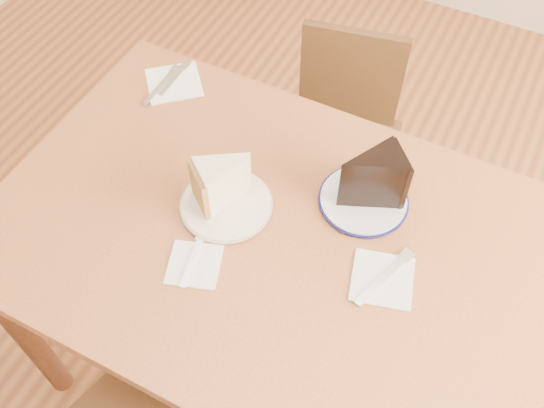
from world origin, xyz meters
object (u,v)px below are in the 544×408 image
(plate_navy, at_px, (363,200))
(chocolate_cake, at_px, (367,181))
(plate_cream, at_px, (226,205))
(carrot_cake, at_px, (226,181))
(table, at_px, (269,256))
(chair_far, at_px, (338,139))

(plate_navy, distance_m, chocolate_cake, 0.07)
(plate_cream, xyz_separation_m, chocolate_cake, (0.26, 0.15, 0.07))
(plate_cream, height_order, plate_navy, same)
(carrot_cake, bearing_deg, table, 20.92)
(chair_far, distance_m, plate_navy, 0.60)
(plate_navy, bearing_deg, table, -132.00)
(chair_far, height_order, plate_cream, plate_cream)
(chocolate_cake, bearing_deg, plate_cream, 76.37)
(carrot_cake, bearing_deg, chair_far, 122.70)
(table, relative_size, carrot_cake, 10.44)
(table, height_order, chair_far, table)
(table, distance_m, plate_cream, 0.16)
(chair_far, relative_size, chocolate_cake, 5.79)
(plate_cream, distance_m, plate_navy, 0.30)
(chair_far, relative_size, plate_cream, 3.82)
(table, bearing_deg, plate_cream, 171.15)
(chair_far, xyz_separation_m, plate_cream, (-0.05, -0.58, 0.34))
(chocolate_cake, bearing_deg, table, 95.11)
(table, bearing_deg, plate_navy, 48.00)
(chair_far, xyz_separation_m, plate_navy, (0.21, -0.44, 0.34))
(carrot_cake, relative_size, chocolate_cake, 0.90)
(plate_cream, xyz_separation_m, plate_navy, (0.26, 0.15, 0.00))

